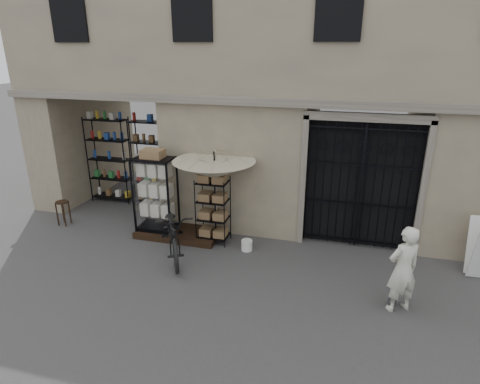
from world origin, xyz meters
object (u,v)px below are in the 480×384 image
(steel_bollard, at_px, (394,287))
(white_bucket, at_px, (247,245))
(display_cabinet, at_px, (156,198))
(bicycle, at_px, (175,255))
(shopkeeper, at_px, (397,309))
(wooden_stool, at_px, (63,212))
(wire_rack, at_px, (213,211))
(market_umbrella, at_px, (214,165))

(steel_bollard, bearing_deg, white_bucket, 156.84)
(display_cabinet, relative_size, steel_bollard, 2.65)
(bicycle, bearing_deg, steel_bollard, -36.48)
(display_cabinet, height_order, shopkeeper, display_cabinet)
(white_bucket, relative_size, bicycle, 0.12)
(wooden_stool, relative_size, steel_bollard, 0.87)
(display_cabinet, bearing_deg, wire_rack, 14.13)
(white_bucket, relative_size, shopkeeper, 0.16)
(steel_bollard, relative_size, shopkeeper, 0.46)
(white_bucket, distance_m, wooden_stool, 4.92)
(display_cabinet, height_order, white_bucket, display_cabinet)
(wire_rack, height_order, market_umbrella, market_umbrella)
(shopkeeper, bearing_deg, display_cabinet, -46.21)
(white_bucket, bearing_deg, display_cabinet, 174.89)
(market_umbrella, relative_size, wooden_stool, 4.13)
(wooden_stool, relative_size, shopkeeper, 0.40)
(shopkeeper, bearing_deg, white_bucket, -54.05)
(wire_rack, xyz_separation_m, white_bucket, (0.87, -0.22, -0.65))
(display_cabinet, bearing_deg, bicycle, -33.01)
(white_bucket, xyz_separation_m, shopkeeper, (3.10, -1.42, -0.12))
(steel_bollard, bearing_deg, display_cabinet, 164.28)
(market_umbrella, bearing_deg, bicycle, -127.90)
(white_bucket, bearing_deg, shopkeeper, -24.56)
(wooden_stool, height_order, shopkeeper, wooden_stool)
(wooden_stool, distance_m, steel_bollard, 8.06)
(wooden_stool, bearing_deg, market_umbrella, 1.41)
(bicycle, relative_size, wooden_stool, 3.36)
(bicycle, relative_size, steel_bollard, 2.92)
(market_umbrella, relative_size, shopkeeper, 1.65)
(bicycle, height_order, shopkeeper, bicycle)
(bicycle, distance_m, wooden_stool, 3.53)
(bicycle, bearing_deg, shopkeeper, -37.86)
(market_umbrella, relative_size, bicycle, 1.23)
(wire_rack, xyz_separation_m, shopkeeper, (3.97, -1.64, -0.77))
(wire_rack, distance_m, steel_bollard, 4.19)
(wire_rack, distance_m, market_umbrella, 1.13)
(white_bucket, bearing_deg, wire_rack, 165.64)
(display_cabinet, height_order, wire_rack, display_cabinet)
(display_cabinet, distance_m, steel_bollard, 5.56)
(white_bucket, distance_m, steel_bollard, 3.30)
(steel_bollard, height_order, shopkeeper, steel_bollard)
(market_umbrella, bearing_deg, wire_rack, 172.63)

